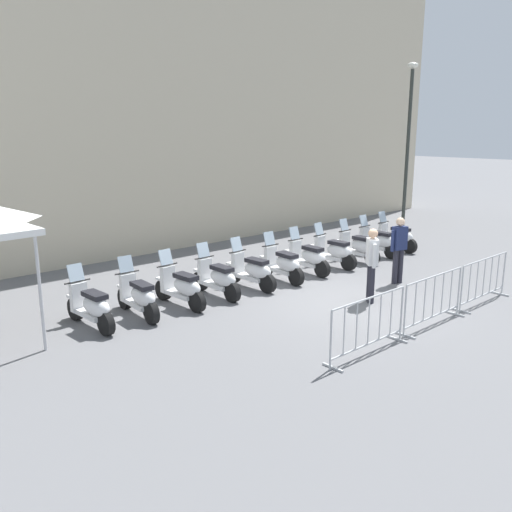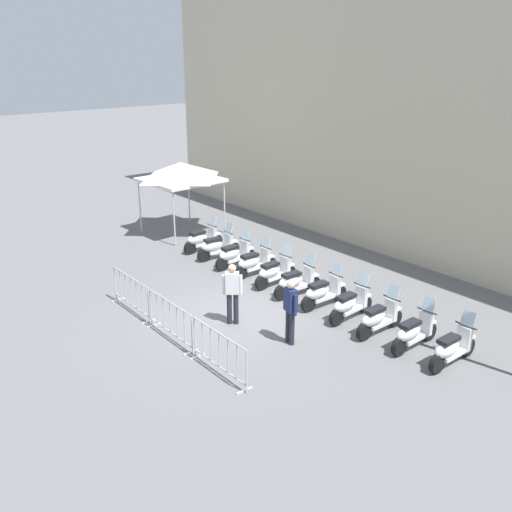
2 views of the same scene
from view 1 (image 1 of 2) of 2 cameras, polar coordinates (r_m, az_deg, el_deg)
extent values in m
plane|color=slate|center=(12.88, 9.90, -4.69)|extent=(120.00, 120.00, 0.00)
cube|color=beige|center=(18.79, -11.15, 17.30)|extent=(28.09, 4.04, 10.61)
cylinder|color=black|center=(12.04, -18.49, -5.31)|extent=(0.14, 0.48, 0.48)
cylinder|color=black|center=(10.99, -15.53, -6.88)|extent=(0.14, 0.48, 0.48)
cube|color=white|center=(11.50, -17.10, -5.87)|extent=(0.28, 0.87, 0.10)
ellipsoid|color=white|center=(11.19, -16.50, -5.07)|extent=(0.36, 0.84, 0.40)
cube|color=black|center=(11.15, -16.65, -3.96)|extent=(0.28, 0.60, 0.10)
cube|color=white|center=(11.78, -18.19, -4.10)|extent=(0.34, 0.14, 0.60)
cylinder|color=black|center=(11.69, -18.31, -2.56)|extent=(0.56, 0.04, 0.04)
cube|color=silver|center=(11.69, -18.49, -1.66)|extent=(0.32, 0.14, 0.35)
cube|color=white|center=(11.96, -18.59, -4.08)|extent=(0.20, 0.32, 0.06)
cylinder|color=black|center=(12.45, -13.65, -4.36)|extent=(0.19, 0.49, 0.48)
cylinder|color=black|center=(11.39, -10.97, -5.91)|extent=(0.19, 0.49, 0.48)
cube|color=white|center=(11.90, -12.38, -4.92)|extent=(0.37, 0.89, 0.10)
ellipsoid|color=white|center=(11.59, -11.82, -4.15)|extent=(0.45, 0.87, 0.40)
cube|color=black|center=(11.55, -11.94, -3.07)|extent=(0.35, 0.63, 0.10)
cube|color=white|center=(12.20, -13.36, -3.19)|extent=(0.35, 0.18, 0.60)
cylinder|color=black|center=(12.11, -13.44, -1.69)|extent=(0.56, 0.10, 0.04)
cube|color=silver|center=(12.11, -13.59, -0.82)|extent=(0.33, 0.17, 0.35)
cube|color=white|center=(12.37, -13.72, -3.17)|extent=(0.23, 0.34, 0.06)
cylinder|color=black|center=(12.89, -9.74, -3.55)|extent=(0.14, 0.48, 0.48)
cylinder|color=black|center=(11.94, -6.24, -4.81)|extent=(0.14, 0.48, 0.48)
cube|color=white|center=(12.40, -8.06, -3.98)|extent=(0.28, 0.87, 0.10)
ellipsoid|color=white|center=(12.12, -7.29, -3.19)|extent=(0.36, 0.84, 0.40)
cube|color=black|center=(12.08, -7.41, -2.16)|extent=(0.28, 0.60, 0.10)
cube|color=white|center=(12.66, -9.30, -2.39)|extent=(0.34, 0.14, 0.60)
cylinder|color=black|center=(12.57, -9.35, -0.94)|extent=(0.56, 0.04, 0.04)
cube|color=silver|center=(12.57, -9.52, -0.11)|extent=(0.32, 0.14, 0.35)
cube|color=white|center=(12.81, -9.78, -2.40)|extent=(0.20, 0.32, 0.06)
cylinder|color=black|center=(13.49, -5.87, -2.65)|extent=(0.17, 0.49, 0.48)
cylinder|color=black|center=(12.55, -2.52, -3.83)|extent=(0.17, 0.49, 0.48)
cube|color=white|center=(13.01, -4.26, -3.05)|extent=(0.33, 0.88, 0.10)
ellipsoid|color=white|center=(12.73, -3.51, -2.28)|extent=(0.41, 0.86, 0.40)
cube|color=black|center=(12.69, -3.61, -1.30)|extent=(0.31, 0.61, 0.10)
cube|color=white|center=(13.27, -5.43, -1.53)|extent=(0.35, 0.16, 0.60)
cylinder|color=black|center=(13.19, -5.46, -0.15)|extent=(0.56, 0.07, 0.04)
cube|color=silver|center=(13.18, -5.61, 0.65)|extent=(0.33, 0.16, 0.35)
cube|color=white|center=(13.42, -5.90, -1.54)|extent=(0.22, 0.33, 0.06)
cylinder|color=black|center=(14.07, -2.45, -1.92)|extent=(0.14, 0.48, 0.48)
cylinder|color=black|center=(13.22, 1.23, -2.92)|extent=(0.14, 0.48, 0.48)
cube|color=white|center=(13.63, -0.67, -2.24)|extent=(0.29, 0.87, 0.10)
ellipsoid|color=white|center=(13.38, 0.17, -1.48)|extent=(0.37, 0.84, 0.40)
cube|color=black|center=(13.34, 0.08, -0.54)|extent=(0.29, 0.60, 0.10)
cube|color=white|center=(13.86, -1.94, -0.82)|extent=(0.34, 0.14, 0.60)
cylinder|color=black|center=(13.78, -1.95, 0.51)|extent=(0.56, 0.04, 0.04)
cube|color=silver|center=(13.78, -2.10, 1.27)|extent=(0.32, 0.14, 0.35)
cube|color=white|center=(14.00, -2.46, -0.85)|extent=(0.20, 0.32, 0.06)
cylinder|color=black|center=(14.77, 1.05, -1.16)|extent=(0.20, 0.49, 0.48)
cylinder|color=black|center=(13.86, 4.26, -2.18)|extent=(0.20, 0.49, 0.48)
cube|color=white|center=(14.30, 2.60, -1.50)|extent=(0.39, 0.90, 0.10)
ellipsoid|color=white|center=(14.03, 3.35, -0.78)|extent=(0.46, 0.88, 0.40)
cube|color=black|center=(14.01, 3.28, 0.11)|extent=(0.35, 0.63, 0.10)
cube|color=white|center=(14.56, 1.51, -0.12)|extent=(0.36, 0.18, 0.60)
cylinder|color=black|center=(14.48, 1.52, 1.15)|extent=(0.56, 0.11, 0.04)
cube|color=silver|center=(14.48, 1.40, 1.88)|extent=(0.34, 0.18, 0.35)
cube|color=white|center=(14.71, 1.05, -0.14)|extent=(0.24, 0.34, 0.06)
cylinder|color=black|center=(15.52, 3.66, -0.46)|extent=(0.18, 0.49, 0.48)
cylinder|color=black|center=(14.68, 7.00, -1.35)|extent=(0.18, 0.49, 0.48)
cube|color=white|center=(15.08, 5.29, -0.75)|extent=(0.36, 0.89, 0.10)
ellipsoid|color=white|center=(14.84, 6.07, -0.05)|extent=(0.43, 0.87, 0.40)
cube|color=black|center=(14.81, 6.00, 0.80)|extent=(0.33, 0.62, 0.10)
cube|color=white|center=(15.32, 4.16, 0.54)|extent=(0.35, 0.17, 0.60)
cylinder|color=black|center=(15.25, 4.18, 1.74)|extent=(0.56, 0.09, 0.04)
cube|color=silver|center=(15.25, 4.06, 2.44)|extent=(0.33, 0.17, 0.35)
cube|color=white|center=(15.46, 3.68, 0.51)|extent=(0.23, 0.34, 0.06)
cylinder|color=black|center=(16.22, 6.18, 0.10)|extent=(0.14, 0.48, 0.48)
cylinder|color=black|center=(15.50, 9.75, -0.65)|extent=(0.14, 0.48, 0.48)
cube|color=white|center=(15.85, 7.93, -0.13)|extent=(0.28, 0.87, 0.10)
ellipsoid|color=white|center=(15.63, 8.77, 0.56)|extent=(0.36, 0.84, 0.40)
cube|color=black|center=(15.60, 8.71, 1.37)|extent=(0.28, 0.60, 0.10)
cube|color=white|center=(16.04, 6.72, 1.07)|extent=(0.34, 0.14, 0.60)
cylinder|color=black|center=(15.98, 6.76, 2.22)|extent=(0.56, 0.04, 0.04)
cube|color=silver|center=(15.97, 6.63, 2.88)|extent=(0.32, 0.14, 0.35)
cube|color=white|center=(16.16, 6.20, 1.03)|extent=(0.20, 0.32, 0.06)
cylinder|color=black|center=(17.00, 8.79, 0.63)|extent=(0.17, 0.49, 0.48)
cylinder|color=black|center=(16.26, 12.16, -0.09)|extent=(0.17, 0.49, 0.48)
cube|color=white|center=(16.61, 10.44, 0.41)|extent=(0.33, 0.88, 0.10)
ellipsoid|color=white|center=(16.40, 11.25, 1.06)|extent=(0.41, 0.86, 0.40)
cube|color=black|center=(16.37, 11.20, 1.83)|extent=(0.31, 0.61, 0.10)
cube|color=white|center=(16.82, 9.32, 1.56)|extent=(0.35, 0.16, 0.60)
cylinder|color=black|center=(16.75, 9.36, 2.66)|extent=(0.56, 0.07, 0.04)
cube|color=silver|center=(16.75, 9.25, 3.29)|extent=(0.33, 0.16, 0.35)
cube|color=white|center=(16.94, 8.82, 1.52)|extent=(0.22, 0.33, 0.06)
cylinder|color=black|center=(17.84, 10.81, 1.16)|extent=(0.16, 0.49, 0.48)
cylinder|color=black|center=(17.15, 14.12, 0.49)|extent=(0.16, 0.49, 0.48)
cube|color=white|center=(17.48, 12.44, 0.96)|extent=(0.32, 0.88, 0.10)
ellipsoid|color=white|center=(17.27, 13.23, 1.59)|extent=(0.40, 0.86, 0.40)
cube|color=black|center=(17.25, 13.19, 2.32)|extent=(0.31, 0.61, 0.10)
cube|color=white|center=(17.67, 11.34, 2.04)|extent=(0.35, 0.16, 0.60)
cylinder|color=black|center=(17.61, 11.39, 3.10)|extent=(0.56, 0.06, 0.04)
cube|color=silver|center=(17.60, 11.28, 3.70)|extent=(0.33, 0.15, 0.35)
cube|color=white|center=(17.78, 10.85, 2.01)|extent=(0.21, 0.33, 0.06)
cylinder|color=black|center=(18.70, 12.72, 1.63)|extent=(0.17, 0.49, 0.48)
cylinder|color=black|center=(18.03, 15.91, 1.01)|extent=(0.17, 0.49, 0.48)
cube|color=white|center=(18.35, 14.29, 1.45)|extent=(0.33, 0.88, 0.10)
ellipsoid|color=white|center=(18.15, 15.06, 2.05)|extent=(0.41, 0.86, 0.40)
cube|color=black|center=(18.13, 15.02, 2.74)|extent=(0.32, 0.62, 0.10)
cube|color=white|center=(18.54, 13.23, 2.48)|extent=(0.35, 0.16, 0.60)
cylinder|color=black|center=(18.48, 13.29, 3.48)|extent=(0.56, 0.07, 0.04)
cube|color=silver|center=(18.48, 13.19, 4.05)|extent=(0.33, 0.16, 0.35)
cube|color=white|center=(18.65, 12.76, 2.44)|extent=(0.22, 0.33, 0.06)
cube|color=#B2B5B7|center=(9.38, 8.11, -11.57)|extent=(0.07, 0.44, 0.04)
cube|color=#B2B5B7|center=(10.78, 14.66, -8.49)|extent=(0.07, 0.44, 0.04)
cylinder|color=#B2B5B7|center=(9.12, 7.88, -8.85)|extent=(0.04, 0.04, 1.05)
cylinder|color=#B2B5B7|center=(10.67, 15.07, -5.85)|extent=(0.04, 0.04, 1.05)
cylinder|color=#B2B5B7|center=(9.70, 11.91, -4.34)|extent=(2.04, 0.16, 0.04)
cylinder|color=#B2B5B7|center=(10.00, 11.67, -9.10)|extent=(2.04, 0.16, 0.04)
cylinder|color=#B2B5B7|center=(9.34, 9.27, -7.78)|extent=(0.02, 0.02, 0.87)
cylinder|color=#B2B5B7|center=(9.59, 10.56, -7.26)|extent=(0.02, 0.02, 0.87)
cylinder|color=#B2B5B7|center=(9.84, 11.79, -6.76)|extent=(0.02, 0.02, 0.87)
cylinder|color=#B2B5B7|center=(10.11, 12.95, -6.28)|extent=(0.02, 0.02, 0.87)
cylinder|color=#B2B5B7|center=(10.37, 14.05, -5.82)|extent=(0.02, 0.02, 0.87)
cube|color=#B2B5B7|center=(11.00, 15.49, -8.08)|extent=(0.07, 0.44, 0.04)
cube|color=#B2B5B7|center=(12.55, 20.21, -5.75)|extent=(0.07, 0.44, 0.04)
cylinder|color=#B2B5B7|center=(10.77, 15.42, -5.70)|extent=(0.04, 0.04, 1.05)
cylinder|color=#B2B5B7|center=(12.47, 20.58, -3.46)|extent=(0.04, 0.04, 1.05)
cylinder|color=#B2B5B7|center=(11.46, 18.39, -2.00)|extent=(2.04, 0.16, 0.04)
cylinder|color=#B2B5B7|center=(11.71, 18.07, -6.11)|extent=(2.04, 0.16, 0.04)
cylinder|color=#B2B5B7|center=(11.02, 16.43, -4.84)|extent=(0.02, 0.02, 0.87)
cylinder|color=#B2B5B7|center=(11.29, 17.35, -4.45)|extent=(0.02, 0.02, 0.87)
cylinder|color=#B2B5B7|center=(11.58, 18.23, -4.08)|extent=(0.02, 0.02, 0.87)
cylinder|color=#B2B5B7|center=(11.86, 19.06, -3.72)|extent=(0.02, 0.02, 0.87)
cylinder|color=#B2B5B7|center=(12.15, 19.86, -3.39)|extent=(0.02, 0.02, 0.87)
cube|color=#B2B5B7|center=(12.79, 20.82, -5.44)|extent=(0.07, 0.44, 0.04)
cube|color=#B2B5B7|center=(14.42, 24.32, -3.66)|extent=(0.07, 0.44, 0.04)
cylinder|color=#B2B5B7|center=(12.57, 20.84, -3.35)|extent=(0.04, 0.04, 1.05)
cylinder|color=#B2B5B7|center=(14.36, 24.65, -1.66)|extent=(0.04, 0.04, 1.05)
cylinder|color=#B2B5B7|center=(13.33, 23.08, -0.28)|extent=(2.04, 0.16, 0.04)
cylinder|color=#B2B5B7|center=(13.55, 22.74, -3.85)|extent=(2.04, 0.16, 0.04)
cylinder|color=#B2B5B7|center=(12.84, 21.58, -2.65)|extent=(0.02, 0.02, 0.87)
cylinder|color=#B2B5B7|center=(13.14, 22.26, -2.36)|extent=(0.02, 0.02, 0.87)
cylinder|color=#B2B5B7|center=(13.43, 22.91, -2.08)|extent=(0.02, 0.02, 0.87)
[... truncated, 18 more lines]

